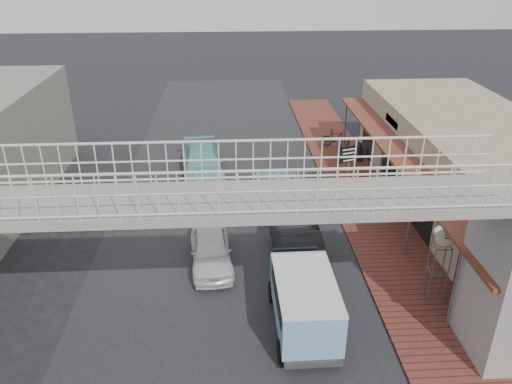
{
  "coord_description": "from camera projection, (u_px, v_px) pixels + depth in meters",
  "views": [
    {
      "loc": [
        0.26,
        -14.79,
        10.63
      ],
      "look_at": [
        1.31,
        3.31,
        1.8
      ],
      "focal_mm": 35.0,
      "sensor_mm": 36.0,
      "label": 1
    }
  ],
  "objects": [
    {
      "name": "shophouse_row",
      "position": [
        481.0,
        175.0,
        21.2
      ],
      "size": [
        7.2,
        18.0,
        4.0
      ],
      "color": "gray",
      "rests_on": "ground"
    },
    {
      "name": "street_clock",
      "position": [
        443.0,
        240.0,
        15.66
      ],
      "size": [
        0.7,
        0.58,
        2.8
      ],
      "rotation": [
        0.0,
        0.0,
        -0.08
      ],
      "color": "#59595B",
      "rests_on": "sidewalk"
    },
    {
      "name": "angkot_van",
      "position": [
        304.0,
        297.0,
        14.98
      ],
      "size": [
        1.86,
        3.98,
        1.94
      ],
      "rotation": [
        0.0,
        0.0,
        0.01
      ],
      "color": "black",
      "rests_on": "ground"
    },
    {
      "name": "angkot_curb",
      "position": [
        278.0,
        188.0,
        23.2
      ],
      "size": [
        2.1,
        4.52,
        1.25
      ],
      "primitive_type": "imported",
      "rotation": [
        0.0,
        0.0,
        3.15
      ],
      "color": "#6FB7C1",
      "rests_on": "ground"
    },
    {
      "name": "motorcycle_far",
      "position": [
        335.0,
        139.0,
        29.39
      ],
      "size": [
        1.72,
        0.95,
        0.99
      ],
      "primitive_type": "imported",
      "rotation": [
        0.0,
        0.0,
        1.26
      ],
      "color": "black",
      "rests_on": "sidewalk"
    },
    {
      "name": "road_strip",
      "position": [
        225.0,
        278.0,
        17.91
      ],
      "size": [
        10.0,
        60.0,
        0.01
      ],
      "primitive_type": "cube",
      "color": "black",
      "rests_on": "ground"
    },
    {
      "name": "arrow_sign",
      "position": [
        362.0,
        152.0,
        22.82
      ],
      "size": [
        1.62,
        1.08,
        2.69
      ],
      "rotation": [
        0.0,
        0.0,
        0.31
      ],
      "color": "#59595B",
      "rests_on": "sidewalk"
    },
    {
      "name": "dark_sedan",
      "position": [
        300.0,
        249.0,
        18.29
      ],
      "size": [
        1.9,
        4.52,
        1.45
      ],
      "primitive_type": "imported",
      "rotation": [
        0.0,
        0.0,
        0.08
      ],
      "color": "black",
      "rests_on": "ground"
    },
    {
      "name": "footbridge",
      "position": [
        222.0,
        269.0,
        12.94
      ],
      "size": [
        16.4,
        2.4,
        6.34
      ],
      "color": "gray",
      "rests_on": "ground"
    },
    {
      "name": "white_hatchback",
      "position": [
        211.0,
        250.0,
        18.45
      ],
      "size": [
        1.79,
        3.8,
        1.26
      ],
      "primitive_type": "imported",
      "rotation": [
        0.0,
        0.0,
        0.09
      ],
      "color": "white",
      "rests_on": "ground"
    },
    {
      "name": "ground",
      "position": [
        225.0,
        278.0,
        17.92
      ],
      "size": [
        120.0,
        120.0,
        0.0
      ],
      "primitive_type": "plane",
      "color": "black",
      "rests_on": "ground"
    },
    {
      "name": "angkot_far",
      "position": [
        202.0,
        163.0,
        25.7
      ],
      "size": [
        2.5,
        5.1,
        1.43
      ],
      "primitive_type": "imported",
      "rotation": [
        0.0,
        0.0,
        0.1
      ],
      "color": "#6AB6B8",
      "rests_on": "ground"
    },
    {
      "name": "sidewalk",
      "position": [
        380.0,
        230.0,
        20.93
      ],
      "size": [
        3.0,
        40.0,
        0.1
      ],
      "primitive_type": "cube",
      "color": "brown",
      "rests_on": "ground"
    },
    {
      "name": "motorcycle_near",
      "position": [
        339.0,
        192.0,
        23.04
      ],
      "size": [
        1.75,
        0.61,
        0.92
      ],
      "primitive_type": "imported",
      "rotation": [
        0.0,
        0.0,
        1.57
      ],
      "color": "black",
      "rests_on": "sidewalk"
    }
  ]
}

